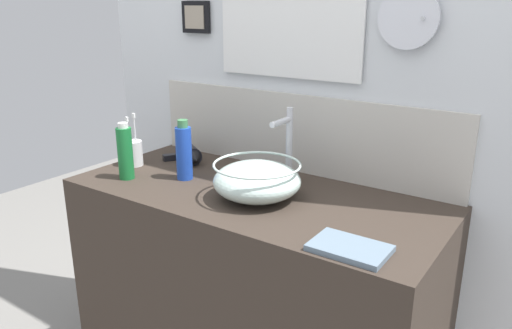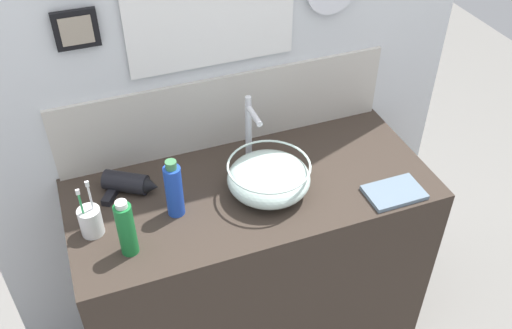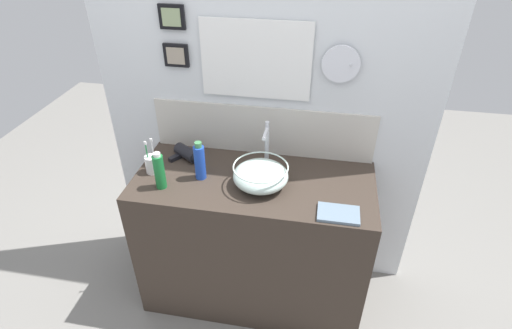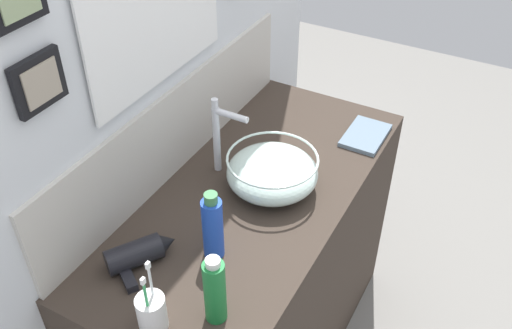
{
  "view_description": "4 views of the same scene",
  "coord_description": "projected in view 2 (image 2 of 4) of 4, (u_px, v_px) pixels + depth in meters",
  "views": [
    {
      "loc": [
        0.9,
        -1.29,
        1.49
      ],
      "look_at": [
        0.01,
        0.0,
        0.99
      ],
      "focal_mm": 35.0,
      "sensor_mm": 36.0,
      "label": 1
    },
    {
      "loc": [
        -0.51,
        -1.4,
        2.22
      ],
      "look_at": [
        0.01,
        0.0,
        0.99
      ],
      "focal_mm": 40.0,
      "sensor_mm": 36.0,
      "label": 2
    },
    {
      "loc": [
        0.32,
        -1.68,
        2.14
      ],
      "look_at": [
        0.01,
        0.0,
        0.99
      ],
      "focal_mm": 28.0,
      "sensor_mm": 36.0,
      "label": 3
    },
    {
      "loc": [
        -1.18,
        -0.65,
        2.07
      ],
      "look_at": [
        0.01,
        0.0,
        0.99
      ],
      "focal_mm": 40.0,
      "sensor_mm": 36.0,
      "label": 4
    }
  ],
  "objects": [
    {
      "name": "hand_towel",
      "position": [
        394.0,
        192.0,
        1.96
      ],
      "size": [
        0.2,
        0.13,
        0.02
      ],
      "primitive_type": "cube",
      "color": "slate",
      "rests_on": "vanity_counter"
    },
    {
      "name": "hair_drier",
      "position": [
        129.0,
        184.0,
        1.96
      ],
      "size": [
        0.21,
        0.16,
        0.07
      ],
      "color": "black",
      "rests_on": "vanity_counter"
    },
    {
      "name": "glass_bowl_sink",
      "position": [
        269.0,
        178.0,
        1.94
      ],
      "size": [
        0.29,
        0.29,
        0.12
      ],
      "color": "silver",
      "rests_on": "vanity_counter"
    },
    {
      "name": "back_panel",
      "position": [
        221.0,
        62.0,
        2.01
      ],
      "size": [
        1.86,
        0.09,
        2.43
      ],
      "color": "silver",
      "rests_on": "ground"
    },
    {
      "name": "soap_dispenser",
      "position": [
        126.0,
        229.0,
        1.71
      ],
      "size": [
        0.05,
        0.05,
        0.21
      ],
      "color": "#197233",
      "rests_on": "vanity_counter"
    },
    {
      "name": "toothbrush_cup",
      "position": [
        91.0,
        221.0,
        1.8
      ],
      "size": [
        0.07,
        0.07,
        0.21
      ],
      "color": "white",
      "rests_on": "vanity_counter"
    },
    {
      "name": "faucet",
      "position": [
        250.0,
        126.0,
        2.02
      ],
      "size": [
        0.02,
        0.13,
        0.27
      ],
      "color": "silver",
      "rests_on": "vanity_counter"
    },
    {
      "name": "lotion_bottle",
      "position": [
        174.0,
        190.0,
        1.84
      ],
      "size": [
        0.06,
        0.06,
        0.22
      ],
      "color": "blue",
      "rests_on": "vanity_counter"
    },
    {
      "name": "vanity_counter",
      "position": [
        253.0,
        270.0,
        2.28
      ],
      "size": [
        1.28,
        0.57,
        0.89
      ],
      "primitive_type": "cube",
      "color": "#382D26",
      "rests_on": "ground"
    }
  ]
}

